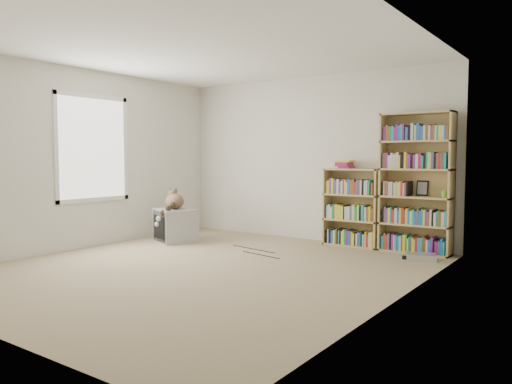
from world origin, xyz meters
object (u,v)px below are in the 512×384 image
Objects in this scene: crt_tv at (176,225)px; bookcase_short at (353,210)px; bookcase_tall at (416,187)px; dvd_player at (421,257)px; cat at (172,204)px.

bookcase_short is (2.34, 1.21, 0.27)m from crt_tv.
bookcase_tall is at bearing 0.03° from bookcase_short.
bookcase_tall is 0.98m from bookcase_short.
bookcase_short is (-0.90, -0.00, -0.37)m from bookcase_tall.
dvd_player is at bearing -63.96° from bookcase_tall.
crt_tv is 3.55m from dvd_player.
bookcase_short reaches higher than crt_tv.
bookcase_tall is (3.24, 1.21, 0.64)m from crt_tv.
bookcase_short is at bearing 50.69° from crt_tv.
cat is 3.51m from bookcase_tall.
cat is 0.37× the size of bookcase_tall.
dvd_player is (0.22, -0.45, -0.84)m from bookcase_tall.
cat is at bearing -113.42° from crt_tv.
bookcase_short reaches higher than dvd_player.
crt_tv is 0.65× the size of bookcase_short.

